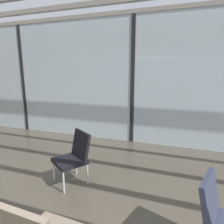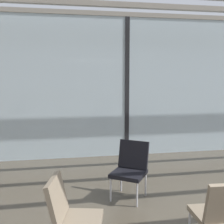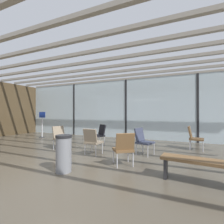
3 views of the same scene
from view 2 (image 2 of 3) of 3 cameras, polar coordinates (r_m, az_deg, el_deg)
glass_curtain_wall at (r=6.44m, az=3.06°, el=5.04°), size 14.00×0.08×3.22m
window_mullion_1 at (r=6.44m, az=3.06°, el=5.04°), size 0.10×0.12×3.22m
parked_airplane at (r=10.85m, az=-6.77°, el=8.80°), size 13.46×4.26×4.26m
lounge_chair_2 at (r=3.23m, az=21.95°, el=-18.81°), size 0.51×0.55×0.87m
lounge_chair_3 at (r=4.36m, az=3.92°, el=-11.21°), size 0.69×0.70×0.87m
lounge_chair_4 at (r=3.02m, az=-8.84°, el=-20.21°), size 0.62×0.59×0.87m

